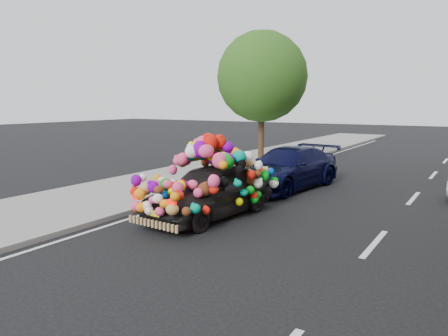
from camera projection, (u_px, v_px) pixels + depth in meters
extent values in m
plane|color=black|center=(224.00, 219.00, 10.73)|extent=(100.00, 100.00, 0.00)
cube|color=gray|center=(101.00, 197.00, 12.95)|extent=(4.00, 60.00, 0.12)
cube|color=gray|center=(151.00, 205.00, 11.94)|extent=(0.15, 60.00, 0.13)
cylinder|color=#332114|center=(261.00, 134.00, 20.50)|extent=(0.28, 0.28, 2.73)
sphere|color=#2B5516|center=(262.00, 77.00, 20.10)|extent=(4.20, 4.20, 4.20)
imported|color=black|center=(211.00, 190.00, 10.93)|extent=(1.91, 4.02, 1.33)
cube|color=red|center=(137.00, 197.00, 9.67)|extent=(0.22, 0.08, 0.14)
cube|color=red|center=(172.00, 203.00, 9.04)|extent=(0.22, 0.08, 0.14)
cube|color=yellow|center=(154.00, 213.00, 9.39)|extent=(0.34, 0.07, 0.12)
imported|color=black|center=(287.00, 168.00, 14.56)|extent=(2.54, 4.91, 1.36)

